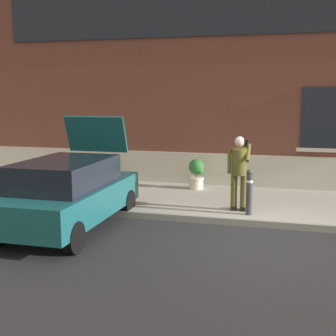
% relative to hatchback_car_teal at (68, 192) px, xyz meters
% --- Properties ---
extents(ground_plane, '(80.00, 80.00, 0.00)m').
position_rel_hatchback_car_teal_xyz_m(ground_plane, '(4.14, 0.24, -0.80)').
color(ground_plane, '#232326').
extents(sidewalk, '(24.00, 3.60, 0.15)m').
position_rel_hatchback_car_teal_xyz_m(sidewalk, '(4.14, 3.04, -0.72)').
color(sidewalk, '#99968E').
rests_on(sidewalk, ground).
extents(curb_edge, '(24.00, 0.12, 0.15)m').
position_rel_hatchback_car_teal_xyz_m(curb_edge, '(4.14, 1.18, -0.72)').
color(curb_edge, gray).
rests_on(curb_edge, ground).
extents(building_facade, '(24.00, 1.52, 7.50)m').
position_rel_hatchback_car_teal_xyz_m(building_facade, '(4.15, 5.53, 2.93)').
color(building_facade, brown).
rests_on(building_facade, ground).
extents(hatchback_car_teal, '(1.80, 4.07, 2.34)m').
position_rel_hatchback_car_teal_xyz_m(hatchback_car_teal, '(0.00, 0.00, 0.00)').
color(hatchback_car_teal, '#165156').
rests_on(hatchback_car_teal, ground).
extents(bollard_near_person, '(0.15, 0.15, 1.04)m').
position_rel_hatchback_car_teal_xyz_m(bollard_near_person, '(3.64, 1.59, -0.09)').
color(bollard_near_person, '#333338').
rests_on(bollard_near_person, sidewalk).
extents(bollard_far_left, '(0.15, 0.15, 1.04)m').
position_rel_hatchback_car_teal_xyz_m(bollard_far_left, '(-0.75, 1.59, -0.09)').
color(bollard_far_left, '#333338').
rests_on(bollard_far_left, sidewalk).
extents(person_on_phone, '(0.51, 0.48, 1.75)m').
position_rel_hatchback_car_teal_xyz_m(person_on_phone, '(3.37, 1.88, 0.35)').
color(person_on_phone, '#514C1E').
rests_on(person_on_phone, sidewalk).
extents(planter_charcoal, '(0.44, 0.44, 0.86)m').
position_rel_hatchback_car_teal_xyz_m(planter_charcoal, '(-0.80, 4.16, -0.19)').
color(planter_charcoal, '#2D2D30').
rests_on(planter_charcoal, sidewalk).
extents(planter_cream, '(0.44, 0.44, 0.86)m').
position_rel_hatchback_car_teal_xyz_m(planter_cream, '(1.93, 4.11, -0.19)').
color(planter_cream, beige).
rests_on(planter_cream, sidewalk).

